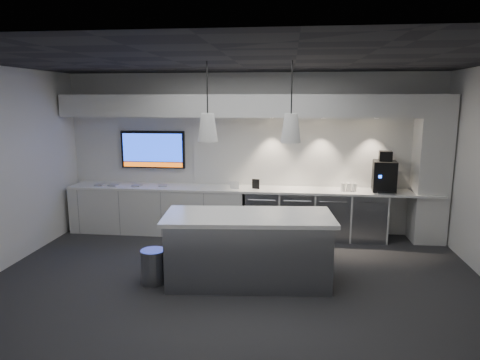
# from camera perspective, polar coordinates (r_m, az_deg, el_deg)

# --- Properties ---
(floor) EXTENTS (7.00, 7.00, 0.00)m
(floor) POSITION_cam_1_polar(r_m,az_deg,el_deg) (6.12, -0.75, -13.59)
(floor) COLOR #28282B
(floor) RESTS_ON ground
(ceiling) EXTENTS (7.00, 7.00, 0.00)m
(ceiling) POSITION_cam_1_polar(r_m,az_deg,el_deg) (5.59, -0.82, 15.67)
(ceiling) COLOR black
(ceiling) RESTS_ON wall_back
(wall_back) EXTENTS (7.00, 0.00, 7.00)m
(wall_back) POSITION_cam_1_polar(r_m,az_deg,el_deg) (8.12, 1.48, 3.53)
(wall_back) COLOR silver
(wall_back) RESTS_ON floor
(wall_front) EXTENTS (7.00, 0.00, 7.00)m
(wall_front) POSITION_cam_1_polar(r_m,az_deg,el_deg) (3.27, -6.43, -7.50)
(wall_front) COLOR silver
(wall_front) RESTS_ON floor
(back_counter) EXTENTS (6.80, 0.65, 0.04)m
(back_counter) POSITION_cam_1_polar(r_m,az_deg,el_deg) (7.91, 1.24, -1.23)
(back_counter) COLOR white
(back_counter) RESTS_ON left_base_cabinets
(left_base_cabinets) EXTENTS (3.30, 0.63, 0.86)m
(left_base_cabinets) POSITION_cam_1_polar(r_m,az_deg,el_deg) (8.35, -10.84, -3.94)
(left_base_cabinets) COLOR silver
(left_base_cabinets) RESTS_ON floor
(fridge_unit_a) EXTENTS (0.60, 0.61, 0.85)m
(fridge_unit_a) POSITION_cam_1_polar(r_m,az_deg,el_deg) (7.99, 3.02, -4.46)
(fridge_unit_a) COLOR gray
(fridge_unit_a) RESTS_ON floor
(fridge_unit_b) EXTENTS (0.60, 0.61, 0.85)m
(fridge_unit_b) POSITION_cam_1_polar(r_m,az_deg,el_deg) (7.98, 7.55, -4.56)
(fridge_unit_b) COLOR gray
(fridge_unit_b) RESTS_ON floor
(fridge_unit_c) EXTENTS (0.60, 0.61, 0.85)m
(fridge_unit_c) POSITION_cam_1_polar(r_m,az_deg,el_deg) (8.02, 12.07, -4.64)
(fridge_unit_c) COLOR gray
(fridge_unit_c) RESTS_ON floor
(fridge_unit_d) EXTENTS (0.60, 0.61, 0.85)m
(fridge_unit_d) POSITION_cam_1_polar(r_m,az_deg,el_deg) (8.11, 16.52, -4.68)
(fridge_unit_d) COLOR gray
(fridge_unit_d) RESTS_ON floor
(backsplash) EXTENTS (4.60, 0.03, 1.30)m
(backsplash) POSITION_cam_1_polar(r_m,az_deg,el_deg) (8.08, 9.99, 3.69)
(backsplash) COLOR silver
(backsplash) RESTS_ON wall_back
(soffit) EXTENTS (6.90, 0.60, 0.40)m
(soffit) POSITION_cam_1_polar(r_m,az_deg,el_deg) (7.76, 1.31, 9.86)
(soffit) COLOR silver
(soffit) RESTS_ON wall_back
(column) EXTENTS (0.55, 0.55, 2.60)m
(column) POSITION_cam_1_polar(r_m,az_deg,el_deg) (8.21, 24.12, 1.25)
(column) COLOR silver
(column) RESTS_ON floor
(wall_tv) EXTENTS (1.25, 0.07, 0.72)m
(wall_tv) POSITION_cam_1_polar(r_m,az_deg,el_deg) (8.45, -11.53, 4.00)
(wall_tv) COLOR black
(wall_tv) RESTS_ON wall_back
(island) EXTENTS (2.37, 1.18, 0.97)m
(island) POSITION_cam_1_polar(r_m,az_deg,el_deg) (5.97, 1.13, -9.12)
(island) COLOR gray
(island) RESTS_ON floor
(bin) EXTENTS (0.41, 0.41, 0.48)m
(bin) POSITION_cam_1_polar(r_m,az_deg,el_deg) (6.15, -11.46, -11.24)
(bin) COLOR gray
(bin) RESTS_ON floor
(coffee_machine) EXTENTS (0.44, 0.60, 0.72)m
(coffee_machine) POSITION_cam_1_polar(r_m,az_deg,el_deg) (8.02, 18.70, 0.67)
(coffee_machine) COLOR black
(coffee_machine) RESTS_ON back_counter
(sign_black) EXTENTS (0.14, 0.06, 0.18)m
(sign_black) POSITION_cam_1_polar(r_m,az_deg,el_deg) (7.83, 2.12, -0.52)
(sign_black) COLOR black
(sign_black) RESTS_ON back_counter
(sign_white) EXTENTS (0.18, 0.06, 0.14)m
(sign_white) POSITION_cam_1_polar(r_m,az_deg,el_deg) (7.84, -0.72, -0.66)
(sign_white) COLOR white
(sign_white) RESTS_ON back_counter
(cup_cluster) EXTENTS (0.27, 0.17, 0.14)m
(cup_cluster) POSITION_cam_1_polar(r_m,az_deg,el_deg) (7.89, 14.27, -0.91)
(cup_cluster) COLOR white
(cup_cluster) RESTS_ON back_counter
(tray_a) EXTENTS (0.16, 0.16, 0.02)m
(tray_a) POSITION_cam_1_polar(r_m,az_deg,el_deg) (8.58, -18.21, -0.60)
(tray_a) COLOR #979797
(tray_a) RESTS_ON back_counter
(tray_b) EXTENTS (0.17, 0.17, 0.02)m
(tray_b) POSITION_cam_1_polar(r_m,az_deg,el_deg) (8.46, -16.54, -0.65)
(tray_b) COLOR #979797
(tray_b) RESTS_ON back_counter
(tray_c) EXTENTS (0.17, 0.17, 0.02)m
(tray_c) POSITION_cam_1_polar(r_m,az_deg,el_deg) (8.31, -13.58, -0.71)
(tray_c) COLOR #979797
(tray_c) RESTS_ON back_counter
(tray_d) EXTENTS (0.20, 0.20, 0.02)m
(tray_d) POSITION_cam_1_polar(r_m,az_deg,el_deg) (8.21, -10.27, -0.72)
(tray_d) COLOR #979797
(tray_d) RESTS_ON back_counter
(pendant_left) EXTENTS (0.26, 0.26, 1.07)m
(pendant_left) POSITION_cam_1_polar(r_m,az_deg,el_deg) (5.71, -4.32, 7.03)
(pendant_left) COLOR silver
(pendant_left) RESTS_ON ceiling
(pendant_right) EXTENTS (0.26, 0.26, 1.07)m
(pendant_right) POSITION_cam_1_polar(r_m,az_deg,el_deg) (5.60, 6.80, 6.92)
(pendant_right) COLOR silver
(pendant_right) RESTS_ON ceiling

